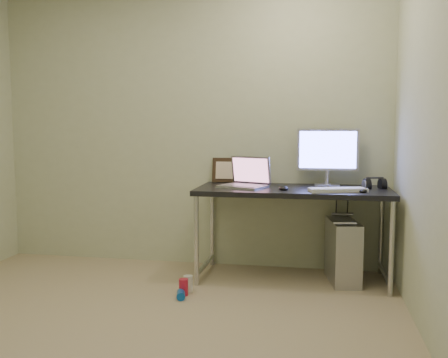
# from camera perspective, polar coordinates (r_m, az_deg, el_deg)

# --- Properties ---
(floor) EXTENTS (3.50, 3.50, 0.00)m
(floor) POSITION_cam_1_polar(r_m,az_deg,el_deg) (3.09, -12.24, -17.85)
(floor) COLOR tan
(floor) RESTS_ON ground
(wall_back) EXTENTS (3.50, 0.02, 2.50)m
(wall_back) POSITION_cam_1_polar(r_m,az_deg,el_deg) (4.49, -3.88, 6.10)
(wall_back) COLOR beige
(wall_back) RESTS_ON ground
(desk) EXTENTS (1.54, 0.67, 0.75)m
(desk) POSITION_cam_1_polar(r_m,az_deg,el_deg) (4.05, 7.88, -2.18)
(desk) COLOR black
(desk) RESTS_ON ground
(tower_computer) EXTENTS (0.28, 0.50, 0.53)m
(tower_computer) POSITION_cam_1_polar(r_m,az_deg,el_deg) (4.15, 13.42, -8.02)
(tower_computer) COLOR #A8A8AC
(tower_computer) RESTS_ON ground
(cable_a) EXTENTS (0.01, 0.16, 0.69)m
(cable_a) POSITION_cam_1_polar(r_m,az_deg,el_deg) (4.38, 12.64, -5.22)
(cable_a) COLOR black
(cable_a) RESTS_ON ground
(cable_b) EXTENTS (0.02, 0.11, 0.71)m
(cable_b) POSITION_cam_1_polar(r_m,az_deg,el_deg) (4.37, 13.82, -5.54)
(cable_b) COLOR black
(cable_b) RESTS_ON ground
(can_red) EXTENTS (0.09, 0.09, 0.12)m
(can_red) POSITION_cam_1_polar(r_m,az_deg,el_deg) (3.78, -4.65, -12.22)
(can_red) COLOR red
(can_red) RESTS_ON ground
(can_white) EXTENTS (0.09, 0.09, 0.13)m
(can_white) POSITION_cam_1_polar(r_m,az_deg,el_deg) (3.84, -4.13, -11.88)
(can_white) COLOR silver
(can_white) RESTS_ON ground
(can_blue) EXTENTS (0.09, 0.12, 0.06)m
(can_blue) POSITION_cam_1_polar(r_m,az_deg,el_deg) (3.72, -4.95, -13.03)
(can_blue) COLOR blue
(can_blue) RESTS_ON ground
(laptop) EXTENTS (0.44, 0.40, 0.25)m
(laptop) POSITION_cam_1_polar(r_m,az_deg,el_deg) (4.08, 2.50, -0.11)
(laptop) COLOR silver
(laptop) RESTS_ON desk
(monitor) EXTENTS (0.51, 0.15, 0.48)m
(monitor) POSITION_cam_1_polar(r_m,az_deg,el_deg) (4.24, 11.76, 3.00)
(monitor) COLOR silver
(monitor) RESTS_ON desk
(keyboard) EXTENTS (0.45, 0.26, 0.03)m
(keyboard) POSITION_cam_1_polar(r_m,az_deg,el_deg) (3.89, 12.89, -1.22)
(keyboard) COLOR silver
(keyboard) RESTS_ON desk
(mouse_right) EXTENTS (0.07, 0.11, 0.03)m
(mouse_right) POSITION_cam_1_polar(r_m,az_deg,el_deg) (3.89, 15.59, -1.23)
(mouse_right) COLOR black
(mouse_right) RESTS_ON desk
(mouse_left) EXTENTS (0.08, 0.12, 0.04)m
(mouse_left) POSITION_cam_1_polar(r_m,az_deg,el_deg) (3.92, 6.84, -0.93)
(mouse_left) COLOR black
(mouse_left) RESTS_ON desk
(headphones) EXTENTS (0.19, 0.11, 0.12)m
(headphones) POSITION_cam_1_polar(r_m,az_deg,el_deg) (4.14, 16.84, -0.64)
(headphones) COLOR black
(headphones) RESTS_ON desk
(picture_frame) EXTENTS (0.27, 0.09, 0.22)m
(picture_frame) POSITION_cam_1_polar(r_m,az_deg,el_deg) (4.41, 0.41, 1.02)
(picture_frame) COLOR black
(picture_frame) RESTS_ON desk
(webcam) EXTENTS (0.05, 0.04, 0.12)m
(webcam) POSITION_cam_1_polar(r_m,az_deg,el_deg) (4.34, 2.94, 0.64)
(webcam) COLOR silver
(webcam) RESTS_ON desk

